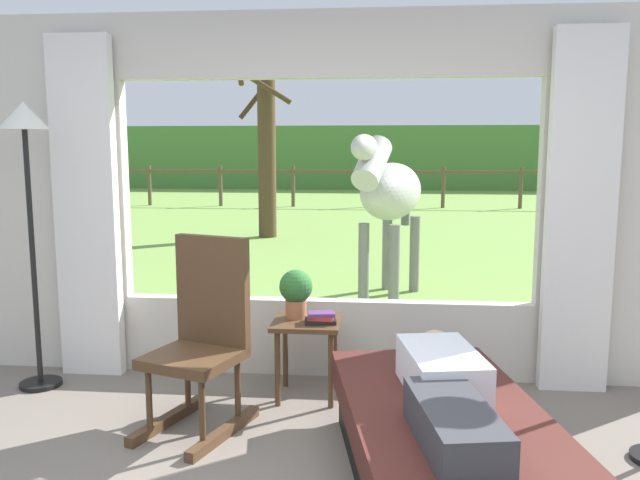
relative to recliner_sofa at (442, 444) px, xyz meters
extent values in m
cube|color=beige|center=(-2.72, 1.53, 1.06)|extent=(1.15, 0.12, 2.55)
cube|color=beige|center=(1.33, 1.53, 1.06)|extent=(1.15, 0.12, 2.55)
cube|color=beige|center=(-0.70, 1.53, 0.06)|extent=(2.90, 0.12, 0.55)
cube|color=beige|center=(-0.70, 1.53, 2.11)|extent=(2.90, 0.12, 0.45)
cube|color=silver|center=(-2.39, 1.39, 0.98)|extent=(0.44, 0.10, 2.40)
cube|color=silver|center=(0.99, 1.39, 0.98)|extent=(0.44, 0.10, 2.40)
cube|color=#759E47|center=(-0.70, 12.43, -0.21)|extent=(36.00, 21.68, 0.02)
cube|color=#4C7E39|center=(-0.70, 22.27, 0.98)|extent=(36.00, 2.00, 2.40)
cube|color=black|center=(0.00, 0.00, -0.10)|extent=(1.09, 1.69, 0.24)
cube|color=#471E19|center=(0.00, 0.00, 0.11)|extent=(1.19, 1.83, 0.18)
cube|color=silver|center=(0.00, 0.15, 0.31)|extent=(0.44, 0.65, 0.22)
cube|color=#333338|center=(0.00, -0.44, 0.29)|extent=(0.40, 0.72, 0.18)
sphere|color=tan|center=(0.00, 0.53, 0.31)|extent=(0.20, 0.20, 0.20)
cube|color=#4C331E|center=(-1.37, 0.49, 0.22)|extent=(0.61, 0.61, 0.06)
cube|color=#4C331E|center=(-1.30, 0.69, 0.56)|extent=(0.47, 0.22, 0.68)
cube|color=#4C331E|center=(-1.56, 0.56, -0.19)|extent=(0.28, 0.66, 0.06)
cube|color=#4C331E|center=(-1.18, 0.42, -0.19)|extent=(0.28, 0.66, 0.06)
cylinder|color=#4C331E|center=(-1.60, 0.38, 0.02)|extent=(0.04, 0.04, 0.38)
cylinder|color=#4C331E|center=(-1.26, 0.26, 0.02)|extent=(0.04, 0.04, 0.38)
cylinder|color=#4C331E|center=(-1.48, 0.72, 0.02)|extent=(0.04, 0.04, 0.38)
cylinder|color=#4C331E|center=(-1.14, 0.60, 0.02)|extent=(0.04, 0.04, 0.38)
cube|color=#4C331E|center=(-0.78, 1.07, 0.29)|extent=(0.44, 0.44, 0.03)
cylinder|color=#4C331E|center=(-0.95, 0.90, 0.03)|extent=(0.04, 0.04, 0.49)
cylinder|color=#4C331E|center=(-0.61, 0.90, 0.03)|extent=(0.04, 0.04, 0.49)
cylinder|color=#4C331E|center=(-0.95, 1.24, 0.03)|extent=(0.04, 0.04, 0.49)
cylinder|color=#4C331E|center=(-0.61, 1.24, 0.03)|extent=(0.04, 0.04, 0.49)
cylinder|color=#9E6042|center=(-0.86, 1.13, 0.36)|extent=(0.14, 0.14, 0.12)
sphere|color=#2D6B2D|center=(-0.86, 1.13, 0.51)|extent=(0.22, 0.22, 0.22)
cube|color=black|center=(-0.69, 1.02, 0.31)|extent=(0.21, 0.17, 0.03)
cube|color=#B22D28|center=(-0.68, 1.01, 0.34)|extent=(0.17, 0.13, 0.02)
cube|color=#59336B|center=(-0.68, 1.01, 0.36)|extent=(0.18, 0.13, 0.02)
cylinder|color=black|center=(-2.64, 1.09, -0.20)|extent=(0.28, 0.28, 0.03)
cylinder|color=black|center=(-2.64, 1.09, 0.66)|extent=(0.04, 0.04, 1.75)
cone|color=white|center=(-2.64, 1.09, 1.62)|extent=(0.32, 0.32, 0.18)
ellipsoid|color=#B2B2AD|center=(-0.21, 3.86, 0.95)|extent=(0.89, 1.35, 0.60)
cylinder|color=#B2B2AD|center=(-0.41, 3.21, 1.26)|extent=(0.42, 0.65, 0.53)
ellipsoid|color=#B2B2AD|center=(-0.47, 2.98, 1.41)|extent=(0.33, 0.52, 0.24)
cube|color=slate|center=(-0.38, 3.29, 1.29)|extent=(0.20, 0.43, 0.32)
cylinder|color=slate|center=(-0.04, 4.44, 0.80)|extent=(0.12, 0.12, 0.55)
cylinder|color=slate|center=(-0.18, 3.42, 0.23)|extent=(0.11, 0.11, 0.85)
cylinder|color=slate|center=(-0.48, 3.51, 0.23)|extent=(0.11, 0.11, 0.85)
cylinder|color=slate|center=(0.07, 4.22, 0.23)|extent=(0.11, 0.11, 0.85)
cylinder|color=slate|center=(-0.24, 4.31, 0.23)|extent=(0.11, 0.11, 0.85)
cylinder|color=#4C3823|center=(-2.35, 8.43, 1.34)|extent=(0.32, 0.32, 3.08)
cylinder|color=#47331E|center=(-2.81, 8.28, 2.89)|extent=(0.43, 1.09, 0.96)
cylinder|color=#47331E|center=(-2.49, 8.88, 2.45)|extent=(0.90, 0.35, 1.11)
cylinder|color=#47331E|center=(-2.69, 8.21, 2.96)|extent=(0.61, 0.86, 0.78)
cylinder|color=#47331E|center=(-2.29, 8.09, 2.41)|extent=(0.89, 0.23, 0.59)
cylinder|color=#47331E|center=(-2.79, 8.34, 2.95)|extent=(0.30, 1.03, 0.90)
cylinder|color=brown|center=(-8.70, 14.33, 0.35)|extent=(0.10, 0.10, 1.10)
cylinder|color=brown|center=(-6.70, 14.33, 0.35)|extent=(0.10, 0.10, 1.10)
cylinder|color=brown|center=(-4.70, 14.33, 0.35)|extent=(0.10, 0.10, 1.10)
cylinder|color=brown|center=(-2.70, 14.33, 0.35)|extent=(0.10, 0.10, 1.10)
cylinder|color=brown|center=(-0.70, 14.33, 0.35)|extent=(0.10, 0.10, 1.10)
cylinder|color=brown|center=(1.30, 14.33, 0.35)|extent=(0.10, 0.10, 1.10)
cylinder|color=brown|center=(3.30, 14.33, 0.35)|extent=(0.10, 0.10, 1.10)
cylinder|color=brown|center=(5.30, 14.33, 0.35)|extent=(0.10, 0.10, 1.10)
cube|color=brown|center=(-0.70, 14.33, 0.75)|extent=(16.00, 0.06, 0.08)
camera|label=1|loc=(-0.31, -2.99, 1.42)|focal=36.32mm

